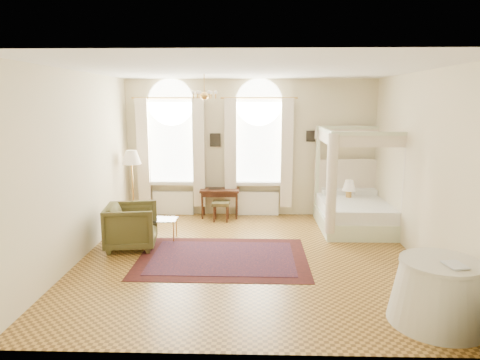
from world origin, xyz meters
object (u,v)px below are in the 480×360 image
object	(u,v)px
nightstand	(349,211)
writing_desk	(220,193)
canopy_bed	(357,206)
coffee_table	(162,221)
stool	(221,205)
floor_lamp	(132,161)
armchair	(131,226)
side_table	(438,292)

from	to	relation	value
nightstand	writing_desk	xyz separation A→B (m)	(-3.02, 0.41, 0.32)
canopy_bed	coffee_table	size ratio (longest dim) A/B	3.54
nightstand	coffee_table	bearing A→B (deg)	-162.48
nightstand	stool	size ratio (longest dim) A/B	1.21
nightstand	stool	world-z (taller)	nightstand
nightstand	floor_lamp	xyz separation A→B (m)	(-4.99, -0.07, 1.16)
armchair	side_table	bearing A→B (deg)	-127.57
canopy_bed	nightstand	size ratio (longest dim) A/B	3.96
nightstand	armchair	world-z (taller)	armchair
armchair	floor_lamp	world-z (taller)	floor_lamp
writing_desk	armchair	size ratio (longest dim) A/B	0.99
canopy_bed	writing_desk	distance (m)	3.20
canopy_bed	stool	size ratio (longest dim) A/B	4.79
coffee_table	side_table	world-z (taller)	side_table
coffee_table	floor_lamp	distance (m)	1.85
armchair	side_table	size ratio (longest dim) A/B	0.77
canopy_bed	stool	world-z (taller)	canopy_bed
canopy_bed	stool	xyz separation A→B (m)	(-3.03, 0.52, -0.12)
canopy_bed	side_table	size ratio (longest dim) A/B	1.82
writing_desk	side_table	xyz separation A→B (m)	(3.14, -4.91, -0.19)
canopy_bed	nightstand	distance (m)	0.49
armchair	floor_lamp	distance (m)	2.08
side_table	nightstand	bearing A→B (deg)	91.48
armchair	coffee_table	distance (m)	0.71
nightstand	side_table	size ratio (longest dim) A/B	0.46
nightstand	canopy_bed	bearing A→B (deg)	-82.26
writing_desk	floor_lamp	size ratio (longest dim) A/B	0.55
nightstand	side_table	world-z (taller)	side_table
writing_desk	stool	bearing A→B (deg)	-80.77
armchair	floor_lamp	size ratio (longest dim) A/B	0.56
coffee_table	floor_lamp	size ratio (longest dim) A/B	0.37
stool	canopy_bed	bearing A→B (deg)	-9.77
stool	side_table	xyz separation A→B (m)	(3.09, -4.59, 0.02)
writing_desk	armchair	bearing A→B (deg)	-124.28
writing_desk	coffee_table	xyz separation A→B (m)	(-1.06, -1.70, -0.21)
armchair	side_table	world-z (taller)	armchair
nightstand	writing_desk	size ratio (longest dim) A/B	0.60
stool	floor_lamp	distance (m)	2.28
writing_desk	armchair	world-z (taller)	armchair
stool	coffee_table	xyz separation A→B (m)	(-1.11, -1.38, -0.00)
nightstand	stool	xyz separation A→B (m)	(-2.97, 0.09, 0.11)
stool	armchair	world-z (taller)	armchair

